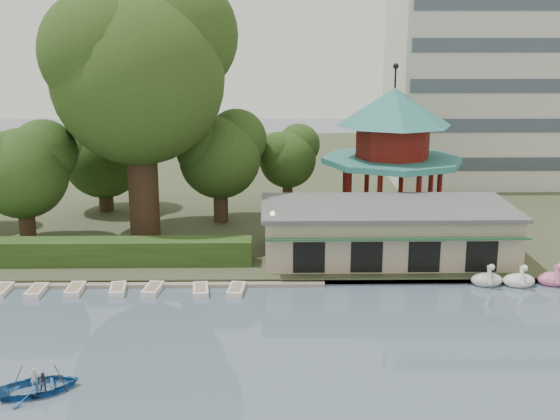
{
  "coord_description": "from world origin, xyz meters",
  "views": [
    {
      "loc": [
        1.25,
        -28.05,
        16.82
      ],
      "look_at": [
        2.0,
        18.0,
        5.0
      ],
      "focal_mm": 45.0,
      "sensor_mm": 36.0,
      "label": 1
    }
  ],
  "objects_px": {
    "dock": "(75,283)",
    "big_tree": "(140,64)",
    "boathouse": "(386,231)",
    "pavilion": "(393,142)",
    "rowboat_with_passengers": "(39,381)"
  },
  "relations": [
    {
      "from": "dock",
      "to": "big_tree",
      "type": "distance_m",
      "value": 18.18
    },
    {
      "from": "boathouse",
      "to": "pavilion",
      "type": "height_order",
      "value": "pavilion"
    },
    {
      "from": "dock",
      "to": "pavilion",
      "type": "distance_m",
      "value": 29.14
    },
    {
      "from": "big_tree",
      "to": "boathouse",
      "type": "bearing_deg",
      "value": -18.37
    },
    {
      "from": "dock",
      "to": "rowboat_with_passengers",
      "type": "distance_m",
      "value": 14.82
    },
    {
      "from": "pavilion",
      "to": "rowboat_with_passengers",
      "type": "distance_m",
      "value": 37.28
    },
    {
      "from": "dock",
      "to": "big_tree",
      "type": "relative_size",
      "value": 1.61
    },
    {
      "from": "rowboat_with_passengers",
      "to": "boathouse",
      "type": "bearing_deg",
      "value": 44.47
    },
    {
      "from": "rowboat_with_passengers",
      "to": "pavilion",
      "type": "bearing_deg",
      "value": 53.5
    },
    {
      "from": "boathouse",
      "to": "pavilion",
      "type": "relative_size",
      "value": 1.38
    },
    {
      "from": "pavilion",
      "to": "dock",
      "type": "bearing_deg",
      "value": -148.34
    },
    {
      "from": "dock",
      "to": "pavilion",
      "type": "xyz_separation_m",
      "value": [
        24.0,
        14.8,
        7.36
      ]
    },
    {
      "from": "big_tree",
      "to": "pavilion",
      "type": "bearing_deg",
      "value": 10.29
    },
    {
      "from": "boathouse",
      "to": "pavilion",
      "type": "bearing_deg",
      "value": 78.72
    },
    {
      "from": "big_tree",
      "to": "rowboat_with_passengers",
      "type": "relative_size",
      "value": 3.38
    }
  ]
}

